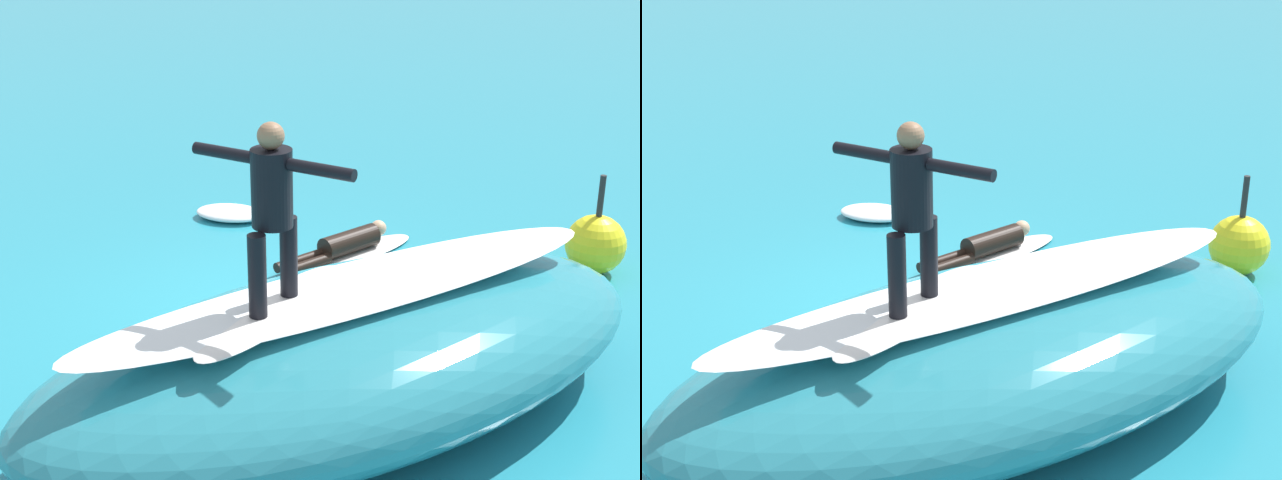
% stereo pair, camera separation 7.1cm
% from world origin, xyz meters
% --- Properties ---
extents(ground_plane, '(120.00, 120.00, 0.00)m').
position_xyz_m(ground_plane, '(0.00, 0.00, 0.00)').
color(ground_plane, teal).
extents(wave_crest, '(6.39, 3.15, 1.28)m').
position_xyz_m(wave_crest, '(0.36, 2.46, 0.64)').
color(wave_crest, teal).
rests_on(wave_crest, ground_plane).
extents(wave_foam_lip, '(5.37, 1.24, 0.08)m').
position_xyz_m(wave_foam_lip, '(0.36, 2.46, 1.32)').
color(wave_foam_lip, white).
rests_on(wave_foam_lip, wave_crest).
extents(surfboard_riding, '(2.08, 1.51, 0.08)m').
position_xyz_m(surfboard_riding, '(1.15, 2.50, 1.32)').
color(surfboard_riding, silver).
rests_on(surfboard_riding, wave_crest).
extents(surfer_riding, '(0.83, 1.33, 1.56)m').
position_xyz_m(surfer_riding, '(1.15, 2.50, 2.27)').
color(surfer_riding, black).
rests_on(surfer_riding, surfboard_riding).
extents(surfboard_paddling, '(2.21, 0.95, 0.06)m').
position_xyz_m(surfboard_paddling, '(-1.59, -0.81, 0.03)').
color(surfboard_paddling, silver).
rests_on(surfboard_paddling, ground_plane).
extents(surfer_paddling, '(1.76, 0.59, 0.32)m').
position_xyz_m(surfer_paddling, '(-1.46, -0.79, 0.20)').
color(surfer_paddling, black).
rests_on(surfer_paddling, surfboard_paddling).
extents(buoy_marker, '(0.75, 0.75, 1.27)m').
position_xyz_m(buoy_marker, '(-4.01, 1.11, 0.38)').
color(buoy_marker, yellow).
rests_on(buoy_marker, ground_plane).
extents(foam_patch_near, '(0.76, 0.78, 0.16)m').
position_xyz_m(foam_patch_near, '(-0.42, 2.03, 0.08)').
color(foam_patch_near, white).
rests_on(foam_patch_near, ground_plane).
extents(foam_patch_mid, '(1.17, 1.17, 0.17)m').
position_xyz_m(foam_patch_mid, '(-0.83, -2.88, 0.09)').
color(foam_patch_mid, white).
rests_on(foam_patch_mid, ground_plane).
extents(foam_patch_far, '(0.71, 0.68, 0.09)m').
position_xyz_m(foam_patch_far, '(0.97, 0.75, 0.05)').
color(foam_patch_far, white).
rests_on(foam_patch_far, ground_plane).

